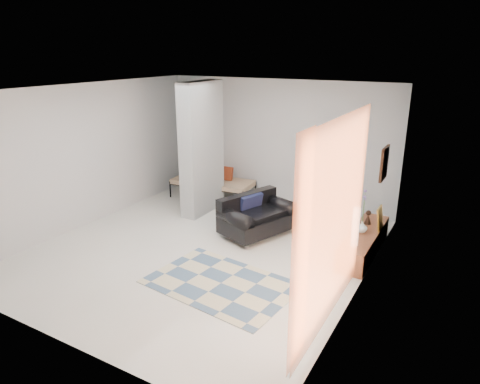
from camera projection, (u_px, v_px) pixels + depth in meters
The scene contains 17 objects.
floor at pixel (204, 249), 7.68m from camera, with size 6.00×6.00×0.00m, color silver.
ceiling at pixel (200, 89), 6.79m from camera, with size 6.00×6.00×0.00m, color white.
wall_back at pixel (277, 142), 9.71m from camera, with size 6.00×6.00×0.00m, color #BBBDC0.
wall_front at pixel (50, 238), 4.75m from camera, with size 6.00×6.00×0.00m, color #BBBDC0.
wall_left at pixel (88, 155), 8.52m from camera, with size 6.00×6.00×0.00m, color #BBBDC0.
wall_right at pixel (366, 200), 5.95m from camera, with size 6.00×6.00×0.00m, color #BBBDC0.
partition_column at pixel (202, 149), 9.07m from camera, with size 0.35×1.20×2.80m, color #999FA0.
hallway_door at pixel (200, 149), 10.78m from camera, with size 0.85×0.06×2.04m, color white.
curtain at pixel (335, 224), 5.02m from camera, with size 2.55×2.55×0.00m, color #FF8043.
wall_art at pixel (384, 163), 6.91m from camera, with size 0.04×0.45×0.55m, color black.
media_console at pixel (364, 242), 7.46m from camera, with size 0.45×1.90×0.80m.
loveseat at pixel (256, 216), 8.21m from camera, with size 1.27×1.62×0.76m.
daybed at pixel (212, 181), 10.25m from camera, with size 2.01×1.01×0.77m.
area_rug at pixel (221, 283), 6.53m from camera, with size 2.18×1.46×0.01m, color beige.
cylinder_lamp at pixel (356, 227), 6.79m from camera, with size 0.12×0.12×0.64m, color white.
bronze_figurine at pixel (368, 217), 7.71m from camera, with size 0.13×0.13×0.25m, color black, non-canonical shape.
vase at pixel (362, 227), 7.36m from camera, with size 0.19×0.19×0.20m, color white.
Camera 1 is at (3.98, -5.75, 3.39)m, focal length 32.00 mm.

